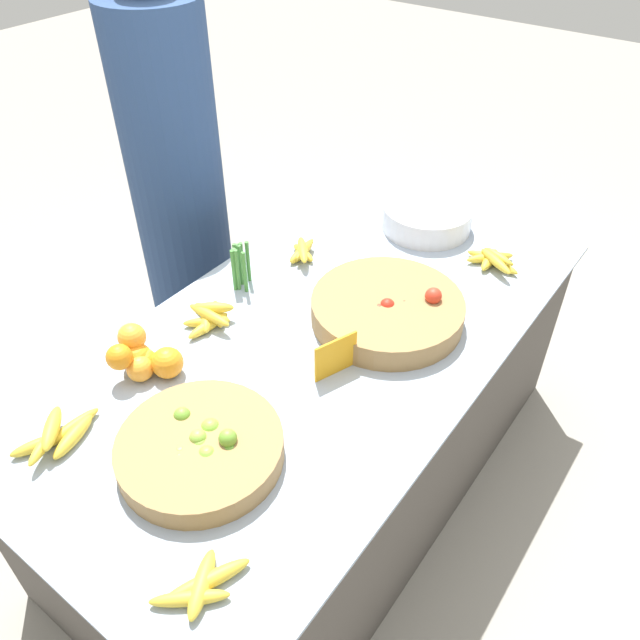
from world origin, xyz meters
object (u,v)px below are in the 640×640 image
tomato_basket (388,310)px  vendor_person (178,192)px  lime_bowl (201,449)px  price_sign (336,357)px  metal_bowl (427,217)px

tomato_basket → vendor_person: 0.99m
lime_bowl → tomato_basket: tomato_basket is taller
lime_bowl → vendor_person: (0.79, 0.90, 0.02)m
lime_bowl → vendor_person: size_ratio=0.24×
lime_bowl → vendor_person: 1.20m
lime_bowl → price_sign: 0.42m
metal_bowl → tomato_basket: bearing=-162.9°
lime_bowl → tomato_basket: (0.68, -0.08, 0.01)m
tomato_basket → vendor_person: bearing=83.3°
metal_bowl → vendor_person: 0.91m
tomato_basket → vendor_person: vendor_person is taller
lime_bowl → metal_bowl: lime_bowl is taller
tomato_basket → price_sign: bearing=-178.6°
tomato_basket → lime_bowl: bearing=173.4°
price_sign → vendor_person: bearing=88.7°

